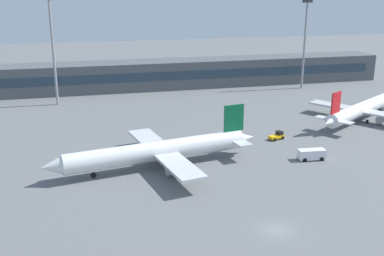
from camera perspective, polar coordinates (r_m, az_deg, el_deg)
ground_plane at (r=100.91m, az=1.08°, el=-1.55°), size 400.00×400.00×0.00m
terminal_building at (r=153.64m, az=-4.46°, el=6.59°), size 156.29×12.13×9.00m
airplane_near at (r=85.33m, az=-4.40°, el=-2.89°), size 41.45×29.23×10.30m
airplane_mid at (r=123.61m, az=20.32°, el=2.26°), size 34.04×24.87×9.52m
baggage_tug_yellow at (r=103.23m, az=10.47°, el=-0.94°), size 3.90×2.76×1.75m
service_van_white at (r=92.44m, az=14.55°, el=-3.15°), size 5.36×2.69×2.08m
floodlight_tower_west at (r=134.35m, az=-16.84°, el=10.11°), size 3.20×0.80×31.10m
floodlight_tower_east at (r=155.62m, az=13.77°, el=10.72°), size 3.20×0.80×28.65m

